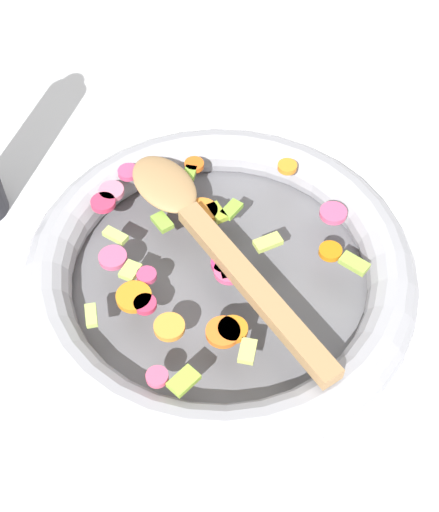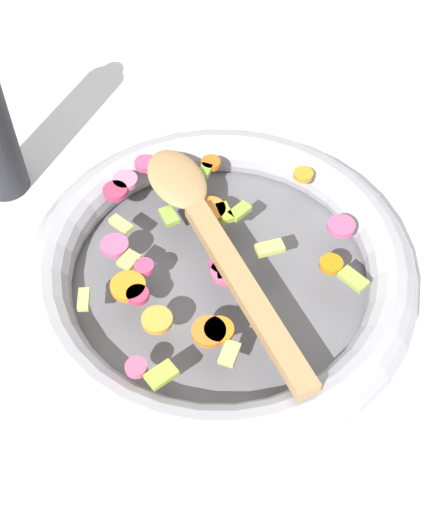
{
  "view_description": "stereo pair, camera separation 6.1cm",
  "coord_description": "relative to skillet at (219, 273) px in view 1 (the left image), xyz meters",
  "views": [
    {
      "loc": [
        0.18,
        0.39,
        0.6
      ],
      "look_at": [
        0.0,
        0.0,
        0.05
      ],
      "focal_mm": 50.0,
      "sensor_mm": 36.0,
      "label": 1
    },
    {
      "loc": [
        0.12,
        0.41,
        0.6
      ],
      "look_at": [
        0.0,
        0.0,
        0.05
      ],
      "focal_mm": 50.0,
      "sensor_mm": 36.0,
      "label": 2
    }
  ],
  "objects": [
    {
      "name": "ground_plane",
      "position": [
        0.0,
        0.0,
        -0.02
      ],
      "size": [
        4.0,
        4.0,
        0.0
      ],
      "primitive_type": "plane",
      "color": "silver"
    },
    {
      "name": "wooden_spoon",
      "position": [
        0.0,
        -0.02,
        0.04
      ],
      "size": [
        0.09,
        0.32,
        0.01
      ],
      "color": "#A87F51",
      "rests_on": "chopped_vegetables"
    },
    {
      "name": "chopped_vegetables",
      "position": [
        0.02,
        -0.01,
        0.03
      ],
      "size": [
        0.29,
        0.28,
        0.01
      ],
      "color": "orange",
      "rests_on": "skillet"
    },
    {
      "name": "skillet",
      "position": [
        0.0,
        0.0,
        0.0
      ],
      "size": [
        0.4,
        0.4,
        0.05
      ],
      "color": "slate",
      "rests_on": "ground_plane"
    }
  ]
}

